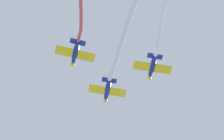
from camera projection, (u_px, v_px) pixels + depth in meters
airplane_lead at (107, 90)px, 61.25m from camera, size 6.20×6.96×1.91m
smoke_trail_lead at (131, 19)px, 56.15m from camera, size 22.31×12.75×4.50m
airplane_left_wing at (75, 53)px, 57.46m from camera, size 6.03×7.22×1.91m
smoke_trail_left_wing at (80, 3)px, 53.72m from camera, size 9.94×10.73×1.95m
airplane_right_wing at (152, 67)px, 59.16m from camera, size 6.20×6.95×1.91m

